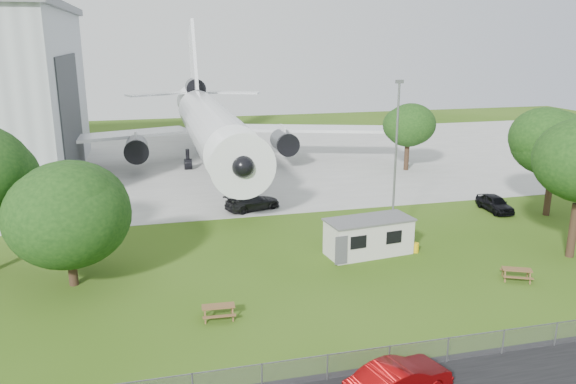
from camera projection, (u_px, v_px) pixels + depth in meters
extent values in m
plane|color=#47671E|center=(310.00, 288.00, 34.73)|extent=(160.00, 160.00, 0.00)
cube|color=#B7B7B2|center=(225.00, 162.00, 70.26)|extent=(120.00, 46.00, 0.03)
cube|color=#2D3033|center=(72.00, 118.00, 59.81)|extent=(0.16, 16.00, 12.96)
cylinder|color=white|center=(211.00, 127.00, 64.70)|extent=(5.40, 34.00, 5.40)
cone|color=white|center=(238.00, 160.00, 46.94)|extent=(5.40, 5.50, 5.40)
cone|color=white|center=(195.00, 101.00, 84.13)|extent=(4.86, 9.00, 4.86)
cube|color=white|center=(101.00, 137.00, 65.07)|extent=(21.36, 10.77, 0.36)
cube|color=white|center=(308.00, 129.00, 70.96)|extent=(21.36, 10.77, 0.36)
cube|color=white|center=(193.00, 62.00, 82.62)|extent=(0.46, 9.96, 12.17)
cylinder|color=#515459|center=(137.00, 149.00, 62.79)|extent=(2.50, 4.20, 2.50)
cylinder|color=#515459|center=(284.00, 142.00, 66.79)|extent=(2.50, 4.20, 2.50)
cylinder|color=#515459|center=(195.00, 88.00, 82.67)|extent=(2.60, 4.50, 2.60)
cylinder|color=black|center=(233.00, 194.00, 51.24)|extent=(0.36, 0.36, 2.40)
cylinder|color=black|center=(188.00, 159.00, 66.01)|extent=(0.44, 0.44, 2.40)
cylinder|color=black|center=(235.00, 157.00, 67.33)|extent=(0.44, 0.44, 2.40)
cube|color=beige|center=(369.00, 237.00, 39.96)|extent=(6.26, 3.22, 2.50)
cube|color=#59595B|center=(369.00, 220.00, 39.61)|extent=(6.48, 3.44, 0.12)
cylinder|color=gold|center=(415.00, 248.00, 40.44)|extent=(0.50, 0.50, 0.70)
cube|color=gray|center=(368.00, 374.00, 25.85)|extent=(58.00, 0.04, 1.30)
cylinder|color=slate|center=(395.00, 165.00, 40.87)|extent=(0.16, 0.16, 12.00)
cylinder|color=#382619|center=(72.00, 264.00, 34.81)|extent=(0.56, 0.56, 2.82)
sphere|color=#295418|center=(66.00, 211.00, 33.90)|extent=(7.56, 7.56, 7.56)
cylinder|color=#382619|center=(573.00, 230.00, 39.23)|extent=(0.56, 0.56, 3.89)
cylinder|color=#382619|center=(548.00, 195.00, 48.59)|extent=(0.56, 0.56, 3.65)
sphere|color=#295418|center=(555.00, 144.00, 47.41)|extent=(7.09, 7.09, 7.09)
cylinder|color=#382619|center=(407.00, 157.00, 65.45)|extent=(0.56, 0.56, 3.14)
sphere|color=#295418|center=(408.00, 124.00, 64.44)|extent=(6.34, 6.34, 6.34)
imported|color=maroon|center=(399.00, 381.00, 23.95)|extent=(5.19, 3.11, 1.61)
imported|color=black|center=(495.00, 203.00, 49.95)|extent=(1.87, 4.35, 1.46)
imported|color=black|center=(253.00, 202.00, 50.35)|extent=(5.48, 3.55, 1.48)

